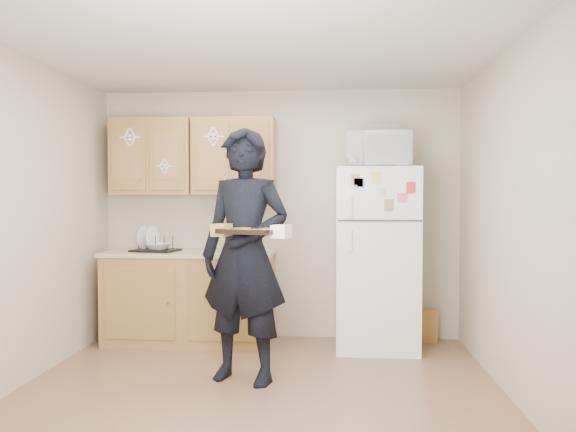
# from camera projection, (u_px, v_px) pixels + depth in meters

# --- Properties ---
(floor) EXTENTS (3.60, 3.60, 0.00)m
(floor) POSITION_uv_depth(u_px,v_px,m) (256.00, 399.00, 3.96)
(floor) COLOR brown
(floor) RESTS_ON ground
(ceiling) EXTENTS (3.60, 3.60, 0.00)m
(ceiling) POSITION_uv_depth(u_px,v_px,m) (255.00, 42.00, 3.87)
(ceiling) COLOR beige
(ceiling) RESTS_ON wall_back
(wall_back) EXTENTS (3.60, 0.04, 2.50)m
(wall_back) POSITION_uv_depth(u_px,v_px,m) (279.00, 214.00, 5.71)
(wall_back) COLOR #B8AC95
(wall_back) RESTS_ON floor
(wall_front) EXTENTS (3.60, 0.04, 2.50)m
(wall_front) POSITION_uv_depth(u_px,v_px,m) (190.00, 245.00, 2.12)
(wall_front) COLOR #B8AC95
(wall_front) RESTS_ON floor
(wall_left) EXTENTS (0.04, 3.60, 2.50)m
(wall_left) POSITION_uv_depth(u_px,v_px,m) (9.00, 222.00, 4.06)
(wall_left) COLOR #B8AC95
(wall_left) RESTS_ON floor
(wall_right) EXTENTS (0.04, 3.60, 2.50)m
(wall_right) POSITION_uv_depth(u_px,v_px,m) (520.00, 223.00, 3.78)
(wall_right) COLOR #B8AC95
(wall_right) RESTS_ON floor
(refrigerator) EXTENTS (0.75, 0.70, 1.70)m
(refrigerator) POSITION_uv_depth(u_px,v_px,m) (376.00, 258.00, 5.28)
(refrigerator) COLOR white
(refrigerator) RESTS_ON floor
(base_cabinet) EXTENTS (1.60, 0.60, 0.86)m
(base_cabinet) POSITION_uv_depth(u_px,v_px,m) (190.00, 299.00, 5.49)
(base_cabinet) COLOR olive
(base_cabinet) RESTS_ON floor
(countertop) EXTENTS (1.64, 0.64, 0.04)m
(countertop) POSITION_uv_depth(u_px,v_px,m) (190.00, 253.00, 5.47)
(countertop) COLOR beige
(countertop) RESTS_ON base_cabinet
(upper_cab_left) EXTENTS (0.80, 0.33, 0.75)m
(upper_cab_left) POSITION_uv_depth(u_px,v_px,m) (153.00, 157.00, 5.61)
(upper_cab_left) COLOR olive
(upper_cab_left) RESTS_ON wall_back
(upper_cab_right) EXTENTS (0.80, 0.33, 0.75)m
(upper_cab_right) POSITION_uv_depth(u_px,v_px,m) (234.00, 157.00, 5.54)
(upper_cab_right) COLOR olive
(upper_cab_right) RESTS_ON wall_back
(cereal_box) EXTENTS (0.20, 0.07, 0.32)m
(cereal_box) POSITION_uv_depth(u_px,v_px,m) (427.00, 326.00, 5.50)
(cereal_box) COLOR gold
(cereal_box) RESTS_ON floor
(person) EXTENTS (0.82, 0.66, 1.96)m
(person) POSITION_uv_depth(u_px,v_px,m) (245.00, 255.00, 4.32)
(person) COLOR black
(person) RESTS_ON floor
(baking_tray) EXTENTS (0.48, 0.41, 0.04)m
(baking_tray) POSITION_uv_depth(u_px,v_px,m) (251.00, 232.00, 4.03)
(baking_tray) COLOR black
(baking_tray) RESTS_ON person
(pizza_front_left) EXTENTS (0.14, 0.14, 0.02)m
(pizza_front_left) POSITION_uv_depth(u_px,v_px,m) (234.00, 230.00, 4.00)
(pizza_front_left) COLOR gold
(pizza_front_left) RESTS_ON baking_tray
(pizza_front_right) EXTENTS (0.14, 0.14, 0.02)m
(pizza_front_right) POSITION_uv_depth(u_px,v_px,m) (259.00, 231.00, 3.93)
(pizza_front_right) COLOR gold
(pizza_front_right) RESTS_ON baking_tray
(pizza_back_left) EXTENTS (0.14, 0.14, 0.02)m
(pizza_back_left) POSITION_uv_depth(u_px,v_px,m) (243.00, 229.00, 4.12)
(pizza_back_left) COLOR gold
(pizza_back_left) RESTS_ON baking_tray
(pizza_back_right) EXTENTS (0.14, 0.14, 0.02)m
(pizza_back_right) POSITION_uv_depth(u_px,v_px,m) (267.00, 230.00, 4.05)
(pizza_back_right) COLOR gold
(pizza_back_right) RESTS_ON baking_tray
(microwave) EXTENTS (0.59, 0.41, 0.33)m
(microwave) POSITION_uv_depth(u_px,v_px,m) (378.00, 150.00, 5.20)
(microwave) COLOR white
(microwave) RESTS_ON refrigerator
(foil_pan) EXTENTS (0.34, 0.27, 0.07)m
(foil_pan) POSITION_uv_depth(u_px,v_px,m) (379.00, 129.00, 5.22)
(foil_pan) COLOR silver
(foil_pan) RESTS_ON microwave
(dish_rack) EXTENTS (0.47, 0.38, 0.17)m
(dish_rack) POSITION_uv_depth(u_px,v_px,m) (155.00, 243.00, 5.43)
(dish_rack) COLOR black
(dish_rack) RESTS_ON countertop
(bowl) EXTENTS (0.28, 0.28, 0.06)m
(bowl) POSITION_uv_depth(u_px,v_px,m) (159.00, 246.00, 5.43)
(bowl) COLOR silver
(bowl) RESTS_ON dish_rack
(soap_bottle) EXTENTS (0.10, 0.10, 0.20)m
(soap_bottle) POSITION_uv_depth(u_px,v_px,m) (246.00, 242.00, 5.33)
(soap_bottle) COLOR white
(soap_bottle) RESTS_ON countertop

